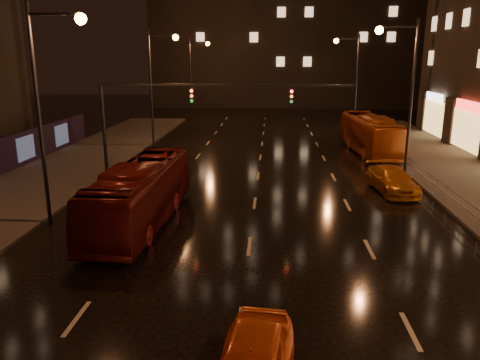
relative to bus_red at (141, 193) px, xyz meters
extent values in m
plane|color=black|center=(5.29, 7.46, -1.46)|extent=(140.00, 140.00, 0.00)
cube|color=#38332D|center=(-8.21, 2.46, -1.39)|extent=(7.00, 70.00, 0.15)
cylinder|color=black|center=(-4.31, 7.46, 1.64)|extent=(0.22, 0.22, 6.20)
cube|color=black|center=(3.29, 7.46, 4.64)|extent=(15.20, 0.14, 0.14)
cube|color=black|center=(1.29, 7.46, 3.99)|extent=(0.32, 0.18, 0.95)
cube|color=black|center=(7.29, 7.46, 3.99)|extent=(0.32, 0.18, 0.95)
sphere|color=#FF1E19|center=(1.29, 7.34, 4.29)|extent=(0.18, 0.18, 0.18)
cylinder|color=#99999E|center=(15.49, 31.46, -0.81)|extent=(0.04, 0.04, 1.00)
cube|color=#99999E|center=(15.49, 5.46, -0.36)|extent=(0.05, 56.00, 0.05)
cube|color=#99999E|center=(15.49, 5.46, -0.76)|extent=(0.05, 56.00, 0.05)
imported|color=#540E0C|center=(0.00, 0.00, 0.00)|extent=(2.82, 10.59, 2.93)
imported|color=#AD4511|center=(14.29, 17.97, 0.07)|extent=(3.37, 11.19, 3.07)
imported|color=#BA6411|center=(13.29, 6.28, -0.75)|extent=(2.60, 5.11, 1.42)
camera|label=1|loc=(6.14, -20.90, 6.29)|focal=35.00mm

